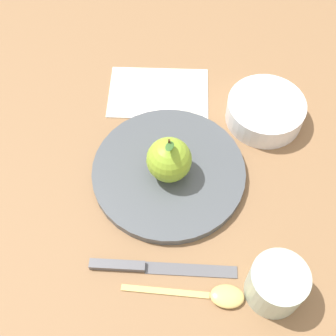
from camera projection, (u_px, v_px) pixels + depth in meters
name	position (u px, v px, depth m)	size (l,w,h in m)	color
ground_plane	(170.00, 181.00, 0.73)	(2.40, 2.40, 0.00)	olive
dinner_plate	(168.00, 172.00, 0.73)	(0.25, 0.25, 0.02)	#4C5156
apple	(170.00, 160.00, 0.69)	(0.07, 0.07, 0.09)	#8CB22D
side_bowl	(266.00, 109.00, 0.78)	(0.13, 0.13, 0.04)	white
cup	(277.00, 283.00, 0.60)	(0.08, 0.08, 0.07)	#B2C6B2
knife	(149.00, 267.00, 0.65)	(0.05, 0.21, 0.01)	#59595E
spoon	(213.00, 295.00, 0.63)	(0.06, 0.17, 0.01)	#D8B766
linen_napkin	(156.00, 93.00, 0.83)	(0.12, 0.18, 0.00)	silver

